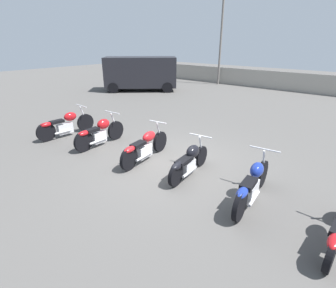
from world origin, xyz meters
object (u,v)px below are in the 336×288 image
at_px(motorcycle_slot_0, 65,125).
at_px(motorcycle_slot_4, 252,185).
at_px(motorcycle_slot_2, 145,147).
at_px(motorcycle_slot_3, 189,161).
at_px(motorcycle_slot_1, 100,133).
at_px(parked_van, 141,72).
at_px(light_pole_right, 222,30).

height_order(motorcycle_slot_0, motorcycle_slot_4, motorcycle_slot_0).
bearing_deg(motorcycle_slot_2, motorcycle_slot_3, -5.55).
height_order(motorcycle_slot_1, parked_van, parked_van).
xyz_separation_m(motorcycle_slot_1, parked_van, (-6.48, 8.21, 0.80)).
relative_size(light_pole_right, parked_van, 1.38).
relative_size(light_pole_right, motorcycle_slot_1, 3.27).
relative_size(motorcycle_slot_2, motorcycle_slot_4, 0.98).
distance_m(motorcycle_slot_1, parked_van, 10.49).
bearing_deg(light_pole_right, motorcycle_slot_3, -62.35).
relative_size(motorcycle_slot_1, motorcycle_slot_3, 1.07).
relative_size(motorcycle_slot_3, motorcycle_slot_4, 0.86).
height_order(motorcycle_slot_3, parked_van, parked_van).
bearing_deg(motorcycle_slot_3, motorcycle_slot_2, 176.21).
bearing_deg(motorcycle_slot_0, light_pole_right, 99.33).
bearing_deg(parked_van, motorcycle_slot_1, -4.54).
xyz_separation_m(light_pole_right, motorcycle_slot_4, (9.10, -14.09, -3.59)).
distance_m(motorcycle_slot_2, parked_van, 11.73).
bearing_deg(motorcycle_slot_4, light_pole_right, 116.18).
relative_size(motorcycle_slot_1, parked_van, 0.42).
distance_m(light_pole_right, motorcycle_slot_2, 15.63).
bearing_deg(parked_van, motorcycle_slot_3, 8.67).
relative_size(motorcycle_slot_0, parked_van, 0.46).
height_order(motorcycle_slot_3, motorcycle_slot_4, motorcycle_slot_4).
relative_size(light_pole_right, motorcycle_slot_0, 3.00).
distance_m(motorcycle_slot_0, parked_van, 9.74).
height_order(motorcycle_slot_1, motorcycle_slot_4, motorcycle_slot_1).
distance_m(light_pole_right, motorcycle_slot_4, 17.15).
bearing_deg(motorcycle_slot_1, motorcycle_slot_3, -0.53).
height_order(light_pole_right, motorcycle_slot_4, light_pole_right).
bearing_deg(motorcycle_slot_3, motorcycle_slot_1, 176.65).
relative_size(motorcycle_slot_4, parked_van, 0.46).
bearing_deg(motorcycle_slot_3, parked_van, 134.40).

